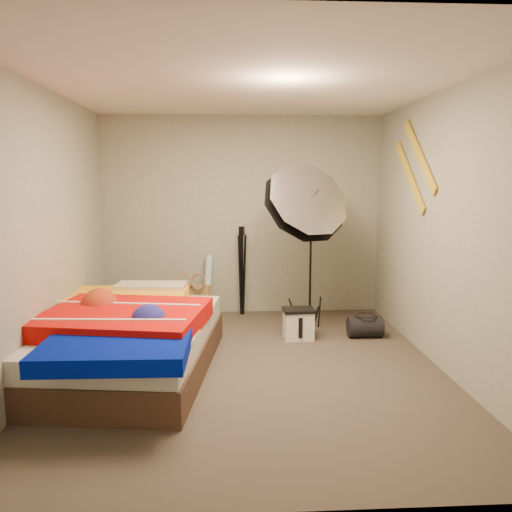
{
  "coord_description": "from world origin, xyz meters",
  "views": [
    {
      "loc": [
        -0.18,
        -4.35,
        1.71
      ],
      "look_at": [
        0.1,
        0.6,
        0.95
      ],
      "focal_mm": 35.0,
      "sensor_mm": 36.0,
      "label": 1
    }
  ],
  "objects": [
    {
      "name": "floor",
      "position": [
        0.0,
        0.0,
        0.0
      ],
      "size": [
        4.0,
        4.0,
        0.0
      ],
      "primitive_type": "plane",
      "color": "#4B3F37",
      "rests_on": "ground"
    },
    {
      "name": "ceiling",
      "position": [
        0.0,
        0.0,
        2.5
      ],
      "size": [
        4.0,
        4.0,
        0.0
      ],
      "primitive_type": "plane",
      "rotation": [
        3.14,
        0.0,
        0.0
      ],
      "color": "silver",
      "rests_on": "wall_back"
    },
    {
      "name": "wall_back",
      "position": [
        0.0,
        2.0,
        1.25
      ],
      "size": [
        3.5,
        0.0,
        3.5
      ],
      "primitive_type": "plane",
      "rotation": [
        1.57,
        0.0,
        0.0
      ],
      "color": "#9EA191",
      "rests_on": "floor"
    },
    {
      "name": "wall_front",
      "position": [
        0.0,
        -2.0,
        1.25
      ],
      "size": [
        3.5,
        0.0,
        3.5
      ],
      "primitive_type": "plane",
      "rotation": [
        -1.57,
        0.0,
        0.0
      ],
      "color": "#9EA191",
      "rests_on": "floor"
    },
    {
      "name": "wall_left",
      "position": [
        -1.75,
        0.0,
        1.25
      ],
      "size": [
        0.0,
        4.0,
        4.0
      ],
      "primitive_type": "plane",
      "rotation": [
        1.57,
        0.0,
        1.57
      ],
      "color": "#9EA191",
      "rests_on": "floor"
    },
    {
      "name": "wall_right",
      "position": [
        1.75,
        0.0,
        1.25
      ],
      "size": [
        0.0,
        4.0,
        4.0
      ],
      "primitive_type": "plane",
      "rotation": [
        1.57,
        0.0,
        -1.57
      ],
      "color": "#9EA191",
      "rests_on": "floor"
    },
    {
      "name": "tote_bag",
      "position": [
        -0.61,
        1.75,
        0.21
      ],
      "size": [
        0.46,
        0.33,
        0.43
      ],
      "primitive_type": "cube",
      "rotation": [
        -0.14,
        0.0,
        -0.39
      ],
      "color": "tan",
      "rests_on": "floor"
    },
    {
      "name": "wrapping_roll",
      "position": [
        -0.44,
        1.84,
        0.39
      ],
      "size": [
        0.16,
        0.24,
        0.77
      ],
      "primitive_type": "cylinder",
      "rotation": [
        -0.17,
        0.0,
        -0.36
      ],
      "color": "#6DB8DF",
      "rests_on": "floor"
    },
    {
      "name": "camera_case",
      "position": [
        0.57,
        0.83,
        0.15
      ],
      "size": [
        0.32,
        0.24,
        0.31
      ],
      "primitive_type": "cube",
      "rotation": [
        0.0,
        0.0,
        0.05
      ],
      "color": "white",
      "rests_on": "floor"
    },
    {
      "name": "duffel_bag",
      "position": [
        1.31,
        0.85,
        0.11
      ],
      "size": [
        0.38,
        0.23,
        0.23
      ],
      "primitive_type": "cylinder",
      "rotation": [
        0.0,
        1.57,
        -0.01
      ],
      "color": "black",
      "rests_on": "floor"
    },
    {
      "name": "wall_stripe_upper",
      "position": [
        1.73,
        0.6,
        1.95
      ],
      "size": [
        0.02,
        0.91,
        0.78
      ],
      "primitive_type": "cube",
      "rotation": [
        0.7,
        0.0,
        0.0
      ],
      "color": "gold",
      "rests_on": "wall_right"
    },
    {
      "name": "wall_stripe_lower",
      "position": [
        1.73,
        0.85,
        1.75
      ],
      "size": [
        0.02,
        0.91,
        0.78
      ],
      "primitive_type": "cube",
      "rotation": [
        0.7,
        0.0,
        0.0
      ],
      "color": "gold",
      "rests_on": "wall_right"
    },
    {
      "name": "bed",
      "position": [
        -1.11,
        0.0,
        0.31
      ],
      "size": [
        1.71,
        2.37,
        0.62
      ],
      "color": "#452E23",
      "rests_on": "floor"
    },
    {
      "name": "photo_umbrella",
      "position": [
        0.64,
        1.05,
        1.44
      ],
      "size": [
        1.05,
        0.94,
        2.0
      ],
      "color": "black",
      "rests_on": "floor"
    },
    {
      "name": "camera_tripod",
      "position": [
        -0.01,
        1.87,
        0.65
      ],
      "size": [
        0.08,
        0.08,
        1.13
      ],
      "color": "black",
      "rests_on": "floor"
    }
  ]
}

